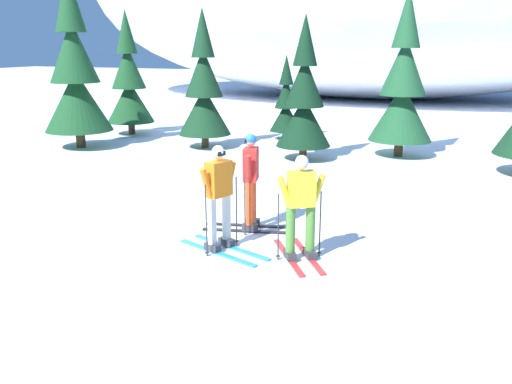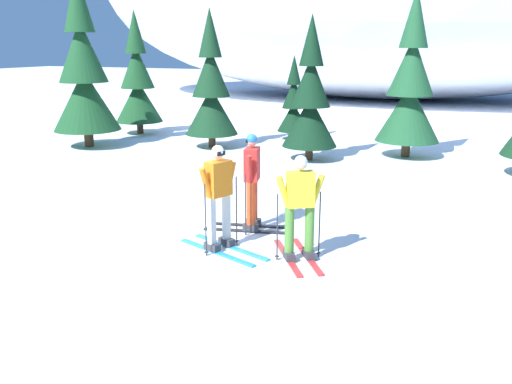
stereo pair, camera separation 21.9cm
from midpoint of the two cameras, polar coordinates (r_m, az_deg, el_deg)
ground_plane at (r=10.05m, az=-5.32°, el=-4.12°), size 120.00×120.00×0.00m
skier_yellow_jacket at (r=8.45m, az=5.41°, el=-1.52°), size 1.23×1.56×1.71m
skier_orange_jacket at (r=8.86m, az=-3.24°, el=-0.42°), size 1.77×1.00×1.78m
skier_red_jacket at (r=9.83m, az=0.17°, el=1.27°), size 1.62×0.80×1.80m
pine_tree_far_left at (r=21.27m, az=-12.14°, el=11.21°), size 1.78×1.78×4.61m
pine_tree_left at (r=18.83m, az=-17.46°, el=11.74°), size 2.19×2.19×5.68m
pine_tree_center_left at (r=17.96m, az=-4.43°, el=10.64°), size 1.73×1.73×4.49m
pine_tree_center at (r=19.60m, az=4.32°, el=9.21°), size 1.16×1.16×3.00m
pine_tree_center_right at (r=15.98m, az=6.17°, el=9.58°), size 1.62×1.62×4.20m
pine_tree_right at (r=16.97m, az=16.37°, el=10.46°), size 1.91×1.91×4.95m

